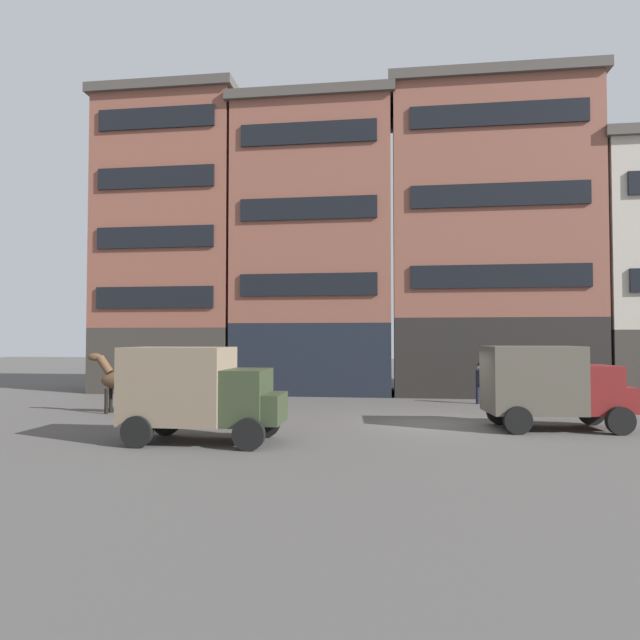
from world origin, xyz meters
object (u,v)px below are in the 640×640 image
Objects in this scene: cargo_wagon at (194,384)px; delivery_truck_far at (199,390)px; pedestrian_officer at (480,381)px; draft_horse at (120,380)px; delivery_truck_near at (551,384)px.

cargo_wagon is 5.63m from delivery_truck_far.
delivery_truck_far is 2.43× the size of pedestrian_officer.
delivery_truck_near reaches higher than draft_horse.
delivery_truck_far reaches higher than cargo_wagon.
cargo_wagon is at bearing 171.93° from delivery_truck_near.
delivery_truck_near is (15.29, -1.75, 0.15)m from draft_horse.
draft_horse is at bearing 173.48° from delivery_truck_near.
cargo_wagon is at bearing 111.65° from delivery_truck_far.
pedestrian_officer is at bearing 99.71° from delivery_truck_near.
delivery_truck_far is at bearing -161.30° from delivery_truck_near.
delivery_truck_far is (2.07, -5.23, 0.28)m from cargo_wagon.
pedestrian_officer is at bearing 47.90° from delivery_truck_far.
cargo_wagon is 1.27× the size of draft_horse.
delivery_truck_far is (-10.27, -3.48, 0.00)m from delivery_truck_near.
draft_horse is 7.25m from delivery_truck_far.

